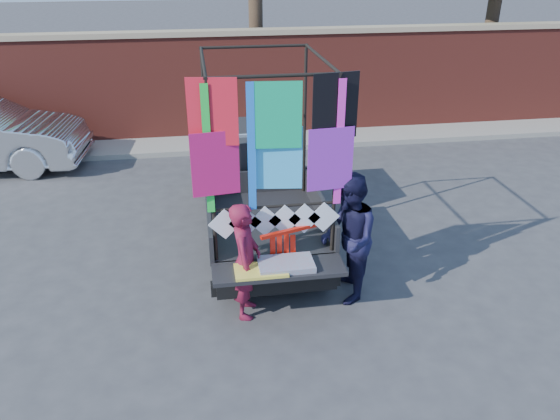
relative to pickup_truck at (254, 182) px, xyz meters
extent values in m
plane|color=#38383A|center=(-0.23, -2.13, -0.78)|extent=(90.00, 90.00, 0.00)
cube|color=maroon|center=(-0.23, 4.87, 0.47)|extent=(30.00, 0.35, 2.50)
cube|color=tan|center=(-0.23, 4.87, 1.77)|extent=(30.00, 0.45, 0.12)
cube|color=gray|center=(-0.23, 4.17, -0.72)|extent=(30.00, 1.20, 0.12)
cylinder|color=#38281C|center=(0.77, 6.07, 1.95)|extent=(0.36, 0.36, 5.46)
cylinder|color=#38281C|center=(7.27, 6.07, 1.49)|extent=(0.36, 0.36, 4.55)
cylinder|color=black|center=(-0.73, 0.55, -0.48)|extent=(0.20, 0.61, 0.61)
cylinder|color=black|center=(-0.73, -1.96, -0.48)|extent=(0.20, 0.61, 0.61)
cylinder|color=black|center=(0.73, 0.55, -0.48)|extent=(0.20, 0.61, 0.61)
cylinder|color=black|center=(0.73, -1.96, -0.48)|extent=(0.20, 0.61, 0.61)
cube|color=black|center=(0.00, -0.75, -0.32)|extent=(1.58, 3.91, 0.28)
cube|color=black|center=(0.00, -1.45, -0.06)|extent=(1.67, 2.14, 0.09)
cube|color=black|center=(-0.82, -1.45, 0.15)|extent=(0.06, 2.14, 0.42)
cube|color=black|center=(0.82, -1.45, 0.15)|extent=(0.06, 2.14, 0.42)
cube|color=black|center=(0.00, -0.40, 0.15)|extent=(1.67, 0.06, 0.42)
cube|color=black|center=(0.00, 0.51, 0.19)|extent=(1.67, 1.49, 1.16)
cube|color=#8C9EAD|center=(0.00, 0.09, 0.56)|extent=(1.49, 0.06, 0.51)
cube|color=#8C9EAD|center=(0.00, 1.20, 0.38)|extent=(1.49, 0.09, 0.65)
cube|color=black|center=(0.00, 1.53, -0.04)|extent=(1.63, 0.84, 0.51)
cube|color=black|center=(0.00, -2.75, -0.04)|extent=(1.67, 0.51, 0.06)
cube|color=black|center=(0.00, -2.54, -0.39)|extent=(1.72, 0.14, 0.17)
cylinder|color=black|center=(-0.76, -2.42, 1.15)|extent=(0.05, 0.05, 2.32)
cylinder|color=black|center=(-0.76, -0.47, 1.15)|extent=(0.05, 0.05, 2.32)
cylinder|color=black|center=(0.76, -2.42, 1.15)|extent=(0.05, 0.05, 2.32)
cylinder|color=black|center=(0.76, -0.47, 1.15)|extent=(0.05, 0.05, 2.32)
cylinder|color=black|center=(0.00, -2.42, 2.31)|extent=(1.58, 0.04, 0.04)
cylinder|color=black|center=(0.00, -0.47, 2.31)|extent=(1.58, 0.04, 0.04)
cylinder|color=black|center=(-0.76, -1.45, 2.31)|extent=(0.04, 2.00, 0.04)
cylinder|color=black|center=(0.76, -1.45, 2.31)|extent=(0.04, 2.00, 0.04)
cylinder|color=black|center=(0.00, -2.42, 0.69)|extent=(1.58, 0.04, 0.04)
cube|color=red|center=(-0.70, -2.44, 1.89)|extent=(0.58, 0.01, 0.79)
cube|color=#0CAE6F|center=(0.00, -2.48, 1.89)|extent=(0.58, 0.01, 0.79)
cube|color=black|center=(0.70, -2.44, 1.89)|extent=(0.58, 0.01, 0.79)
cube|color=#D41766|center=(-0.70, -2.48, 1.29)|extent=(0.58, 0.01, 0.79)
cube|color=#35B7FF|center=(0.00, -2.44, 1.29)|extent=(0.58, 0.01, 0.79)
cube|color=#A52BD8|center=(0.70, -2.48, 1.29)|extent=(0.58, 0.01, 0.79)
cube|color=#1AD63D|center=(-0.79, -2.46, 1.48)|extent=(0.09, 0.01, 1.58)
cube|color=#FF2AD8|center=(0.79, -2.46, 1.48)|extent=(0.09, 0.01, 1.58)
cube|color=#1C77FD|center=(-0.28, -2.46, 1.48)|extent=(0.09, 0.01, 1.58)
cube|color=white|center=(-0.63, -2.45, 0.50)|extent=(0.42, 0.01, 0.42)
cube|color=white|center=(-0.38, -2.45, 0.50)|extent=(0.42, 0.01, 0.42)
cube|color=white|center=(-0.13, -2.45, 0.50)|extent=(0.42, 0.01, 0.42)
cube|color=white|center=(0.13, -2.45, 0.50)|extent=(0.42, 0.01, 0.42)
cube|color=white|center=(0.38, -2.45, 0.50)|extent=(0.42, 0.01, 0.42)
cube|color=white|center=(0.63, -2.45, 0.50)|extent=(0.42, 0.01, 0.42)
cube|color=red|center=(0.09, -2.75, 0.03)|extent=(0.70, 0.42, 0.07)
cube|color=#E7D748|center=(-0.23, -2.81, 0.01)|extent=(0.65, 0.37, 0.04)
imported|color=maroon|center=(-0.40, -2.56, 0.01)|extent=(0.49, 0.64, 1.59)
imported|color=#151535|center=(0.99, -2.40, 0.12)|extent=(0.76, 0.93, 1.81)
cube|color=red|center=(0.29, -2.48, 0.37)|extent=(1.02, 0.38, 0.04)
cube|color=red|center=(-0.04, -2.50, 0.04)|extent=(0.07, 0.02, 0.61)
cube|color=red|center=(0.05, -2.50, 0.02)|extent=(0.07, 0.02, 0.61)
cube|color=red|center=(0.14, -2.50, 0.00)|extent=(0.07, 0.02, 0.61)
cube|color=red|center=(0.23, -2.50, -0.02)|extent=(0.07, 0.02, 0.61)
camera|label=1|loc=(-0.89, -8.51, 3.65)|focal=35.00mm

